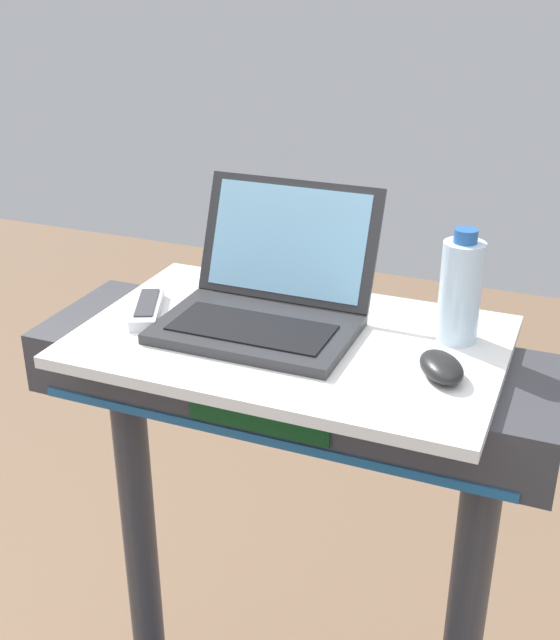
% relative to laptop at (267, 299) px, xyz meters
% --- Properties ---
extents(desk_board, '(0.70, 0.46, 0.02)m').
position_rel_laptop_xyz_m(desk_board, '(0.06, -0.03, -0.06)').
color(desk_board, white).
rests_on(desk_board, treadmill_base).
extents(laptop, '(0.33, 0.30, 0.22)m').
position_rel_laptop_xyz_m(laptop, '(0.00, 0.00, 0.00)').
color(laptop, '#2D2D30').
rests_on(laptop, desk_board).
extents(computer_mouse, '(0.10, 0.12, 0.03)m').
position_rel_laptop_xyz_m(computer_mouse, '(0.32, -0.08, -0.03)').
color(computer_mouse, black).
rests_on(computer_mouse, desk_board).
extents(water_bottle, '(0.07, 0.07, 0.19)m').
position_rel_laptop_xyz_m(water_bottle, '(0.32, 0.06, 0.04)').
color(water_bottle, silver).
rests_on(water_bottle, desk_board).
extents(tv_remote, '(0.11, 0.16, 0.02)m').
position_rel_laptop_xyz_m(tv_remote, '(-0.21, -0.04, -0.03)').
color(tv_remote, silver).
rests_on(tv_remote, desk_board).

